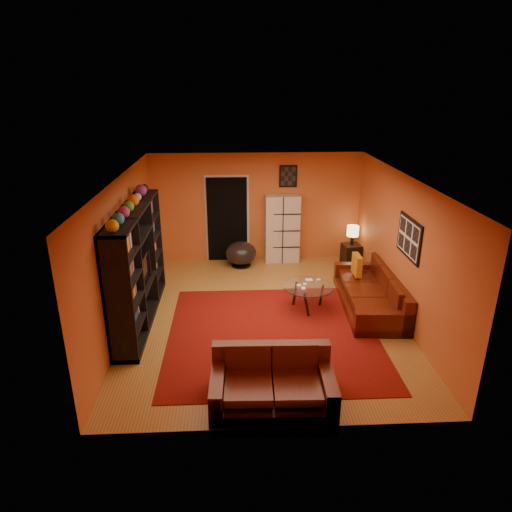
{
  "coord_description": "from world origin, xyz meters",
  "views": [
    {
      "loc": [
        -0.54,
        -7.61,
        4.11
      ],
      "look_at": [
        -0.15,
        0.1,
        1.16
      ],
      "focal_mm": 32.0,
      "sensor_mm": 36.0,
      "label": 1
    }
  ],
  "objects_px": {
    "entertainment_unit": "(137,266)",
    "bowl_chair": "(241,253)",
    "sofa": "(374,293)",
    "tv": "(140,271)",
    "table_lamp": "(353,232)",
    "side_table": "(351,254)",
    "storage_cabinet": "(282,229)",
    "loveseat": "(272,381)",
    "coffee_table": "(308,289)"
  },
  "relations": [
    {
      "from": "tv",
      "to": "coffee_table",
      "type": "bearing_deg",
      "value": -84.56
    },
    {
      "from": "coffee_table",
      "to": "entertainment_unit",
      "type": "bearing_deg",
      "value": -176.1
    },
    {
      "from": "bowl_chair",
      "to": "table_lamp",
      "type": "height_order",
      "value": "table_lamp"
    },
    {
      "from": "sofa",
      "to": "table_lamp",
      "type": "distance_m",
      "value": 2.29
    },
    {
      "from": "bowl_chair",
      "to": "table_lamp",
      "type": "relative_size",
      "value": 1.58
    },
    {
      "from": "side_table",
      "to": "loveseat",
      "type": "bearing_deg",
      "value": -115.27
    },
    {
      "from": "sofa",
      "to": "loveseat",
      "type": "distance_m",
      "value": 3.45
    },
    {
      "from": "table_lamp",
      "to": "sofa",
      "type": "bearing_deg",
      "value": -92.78
    },
    {
      "from": "bowl_chair",
      "to": "side_table",
      "type": "relative_size",
      "value": 1.46
    },
    {
      "from": "entertainment_unit",
      "to": "bowl_chair",
      "type": "distance_m",
      "value": 3.22
    },
    {
      "from": "loveseat",
      "to": "bowl_chair",
      "type": "distance_m",
      "value": 4.92
    },
    {
      "from": "loveseat",
      "to": "storage_cabinet",
      "type": "relative_size",
      "value": 1.03
    },
    {
      "from": "table_lamp",
      "to": "side_table",
      "type": "bearing_deg",
      "value": 0.0
    },
    {
      "from": "entertainment_unit",
      "to": "storage_cabinet",
      "type": "xyz_separation_m",
      "value": [
        2.89,
        2.8,
        -0.23
      ]
    },
    {
      "from": "tv",
      "to": "sofa",
      "type": "relative_size",
      "value": 0.37
    },
    {
      "from": "entertainment_unit",
      "to": "tv",
      "type": "height_order",
      "value": "entertainment_unit"
    },
    {
      "from": "coffee_table",
      "to": "bowl_chair",
      "type": "bearing_deg",
      "value": 118.4
    },
    {
      "from": "loveseat",
      "to": "side_table",
      "type": "relative_size",
      "value": 3.38
    },
    {
      "from": "storage_cabinet",
      "to": "side_table",
      "type": "distance_m",
      "value": 1.76
    },
    {
      "from": "entertainment_unit",
      "to": "loveseat",
      "type": "xyz_separation_m",
      "value": [
        2.22,
        -2.41,
        -0.77
      ]
    },
    {
      "from": "tv",
      "to": "side_table",
      "type": "distance_m",
      "value": 5.2
    },
    {
      "from": "coffee_table",
      "to": "table_lamp",
      "type": "distance_m",
      "value": 2.69
    },
    {
      "from": "tv",
      "to": "bowl_chair",
      "type": "relative_size",
      "value": 1.24
    },
    {
      "from": "sofa",
      "to": "loveseat",
      "type": "relative_size",
      "value": 1.46
    },
    {
      "from": "entertainment_unit",
      "to": "storage_cabinet",
      "type": "bearing_deg",
      "value": 44.12
    },
    {
      "from": "sofa",
      "to": "tv",
      "type": "bearing_deg",
      "value": -172.34
    },
    {
      "from": "loveseat",
      "to": "table_lamp",
      "type": "distance_m",
      "value": 5.43
    },
    {
      "from": "side_table",
      "to": "table_lamp",
      "type": "relative_size",
      "value": 1.08
    },
    {
      "from": "storage_cabinet",
      "to": "table_lamp",
      "type": "height_order",
      "value": "storage_cabinet"
    },
    {
      "from": "sofa",
      "to": "storage_cabinet",
      "type": "xyz_separation_m",
      "value": [
        -1.53,
        2.55,
        0.54
      ]
    },
    {
      "from": "loveseat",
      "to": "tv",
      "type": "bearing_deg",
      "value": 44.66
    },
    {
      "from": "loveseat",
      "to": "bowl_chair",
      "type": "relative_size",
      "value": 2.31
    },
    {
      "from": "loveseat",
      "to": "side_table",
      "type": "bearing_deg",
      "value": -23.55
    },
    {
      "from": "tv",
      "to": "side_table",
      "type": "relative_size",
      "value": 1.82
    },
    {
      "from": "sofa",
      "to": "bowl_chair",
      "type": "height_order",
      "value": "sofa"
    },
    {
      "from": "sofa",
      "to": "table_lamp",
      "type": "relative_size",
      "value": 5.31
    },
    {
      "from": "entertainment_unit",
      "to": "coffee_table",
      "type": "height_order",
      "value": "entertainment_unit"
    },
    {
      "from": "loveseat",
      "to": "storage_cabinet",
      "type": "distance_m",
      "value": 5.28
    },
    {
      "from": "tv",
      "to": "coffee_table",
      "type": "relative_size",
      "value": 0.95
    },
    {
      "from": "tv",
      "to": "loveseat",
      "type": "bearing_deg",
      "value": -137.06
    },
    {
      "from": "tv",
      "to": "sofa",
      "type": "distance_m",
      "value": 4.44
    },
    {
      "from": "entertainment_unit",
      "to": "table_lamp",
      "type": "distance_m",
      "value": 5.16
    },
    {
      "from": "entertainment_unit",
      "to": "bowl_chair",
      "type": "xyz_separation_m",
      "value": [
        1.89,
        2.5,
        -0.73
      ]
    },
    {
      "from": "side_table",
      "to": "tv",
      "type": "bearing_deg",
      "value": -150.32
    },
    {
      "from": "side_table",
      "to": "sofa",
      "type": "bearing_deg",
      "value": -92.78
    },
    {
      "from": "entertainment_unit",
      "to": "table_lamp",
      "type": "relative_size",
      "value": 6.46
    },
    {
      "from": "tv",
      "to": "table_lamp",
      "type": "relative_size",
      "value": 1.96
    },
    {
      "from": "storage_cabinet",
      "to": "table_lamp",
      "type": "relative_size",
      "value": 3.53
    },
    {
      "from": "entertainment_unit",
      "to": "coffee_table",
      "type": "distance_m",
      "value": 3.19
    },
    {
      "from": "entertainment_unit",
      "to": "tv",
      "type": "distance_m",
      "value": 0.12
    }
  ]
}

